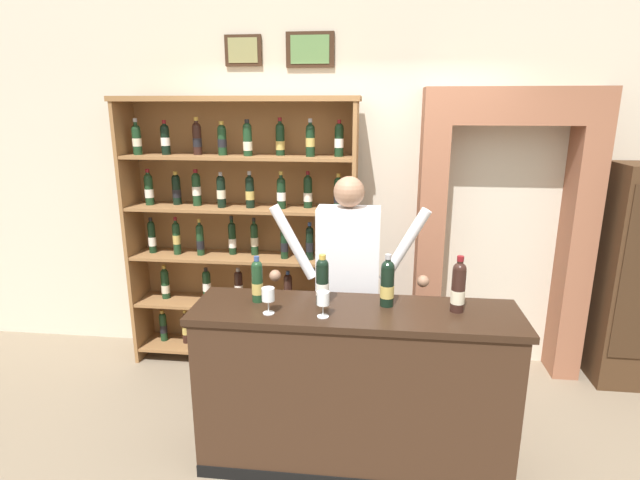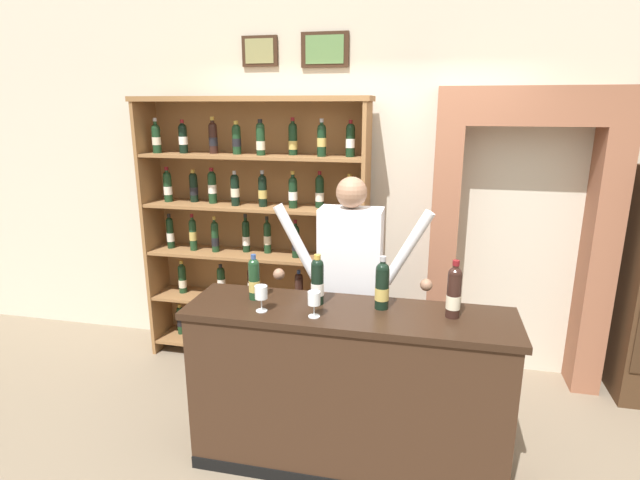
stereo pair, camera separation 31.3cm
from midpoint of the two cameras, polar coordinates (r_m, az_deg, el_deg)
ground_plane at (r=3.44m, az=3.17°, el=-23.91°), size 14.00×14.00×0.02m
back_wall at (r=4.24m, az=6.94°, el=6.81°), size 12.00×0.19×3.09m
wine_shelf at (r=4.18m, az=-5.22°, el=1.70°), size 1.91×0.38×2.22m
archway_doorway at (r=4.21m, az=23.77°, el=1.69°), size 1.34×0.45×2.29m
tasting_counter at (r=3.12m, az=6.12°, el=-16.76°), size 1.89×0.51×1.02m
shopkeeper at (r=3.36m, az=6.14°, el=-3.99°), size 1.08×0.22×1.72m
tasting_bottle_bianco at (r=2.99m, az=-4.57°, el=-4.47°), size 0.07×0.07×0.28m
tasting_bottle_grappa at (r=2.91m, az=2.78°, el=-4.72°), size 0.08×0.08×0.30m
tasting_bottle_brunello at (r=2.89m, az=10.21°, el=-5.15°), size 0.08×0.08×0.31m
tasting_bottle_riserva at (r=2.87m, az=18.11°, el=-5.70°), size 0.08×0.08×0.33m
wine_glass_center at (r=2.82m, az=-3.58°, el=-6.20°), size 0.07×0.07×0.15m
wine_glass_left at (r=2.75m, az=2.60°, el=-6.90°), size 0.07×0.07×0.15m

